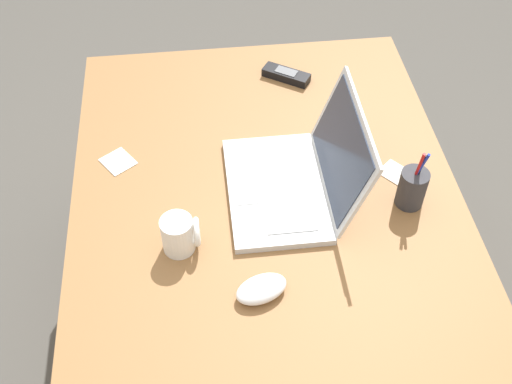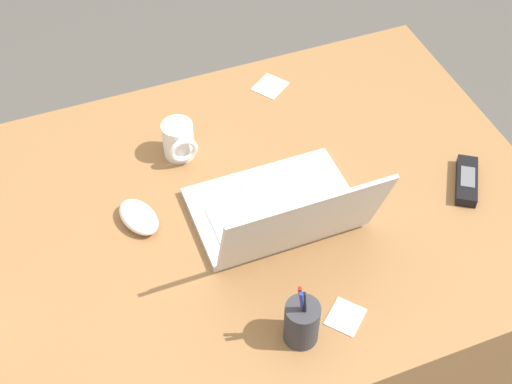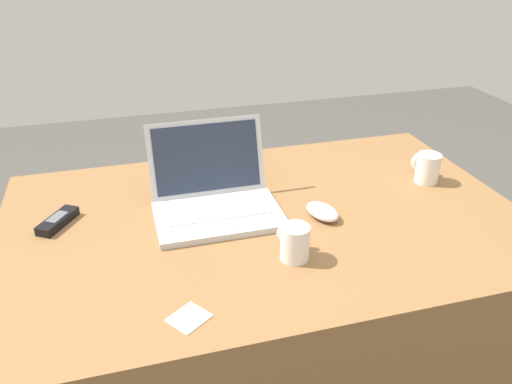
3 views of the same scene
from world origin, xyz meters
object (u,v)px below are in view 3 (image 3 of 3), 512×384
Objects in this scene: cordless_phone at (58,221)px; laptop at (215,196)px; pen_holder at (219,156)px; coffee_mug_white at (294,242)px; coffee_mug_tall at (427,167)px; computer_mouse at (322,212)px.

laptop is at bearing -5.25° from cordless_phone.
coffee_mug_white is at bearing -82.47° from pen_holder.
coffee_mug_white is (0.14, -0.28, -0.00)m from laptop.
coffee_mug_tall is at bearing -22.40° from pen_holder.
coffee_mug_tall reaches higher than coffee_mug_white.
coffee_mug_tall is 0.66m from pen_holder.
coffee_mug_tall reaches higher than computer_mouse.
laptop is at bearing -104.91° from pen_holder.
coffee_mug_tall is at bearing 0.40° from laptop.
laptop reaches higher than coffee_mug_white.
computer_mouse is 0.21m from coffee_mug_white.
coffee_mug_white is at bearing -29.29° from cordless_phone.
coffee_mug_tall is 1.10m from cordless_phone.
pen_holder is at bearing 100.45° from computer_mouse.
cordless_phone is (-0.56, 0.32, -0.03)m from coffee_mug_white.
cordless_phone is at bearing 178.21° from coffee_mug_tall.
computer_mouse is 0.72m from cordless_phone.
cordless_phone is at bearing 174.75° from laptop.
coffee_mug_white is at bearing -152.39° from coffee_mug_tall.
computer_mouse is 1.24× the size of coffee_mug_white.
laptop is 0.68m from coffee_mug_tall.
computer_mouse is at bearing -12.49° from cordless_phone.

